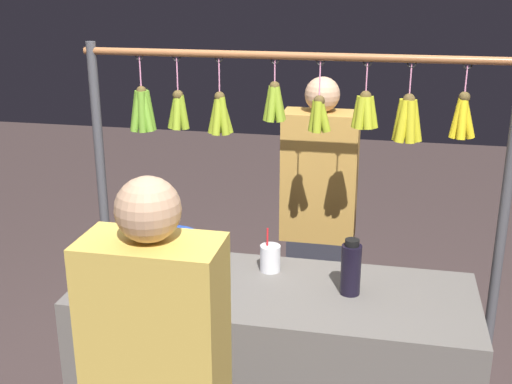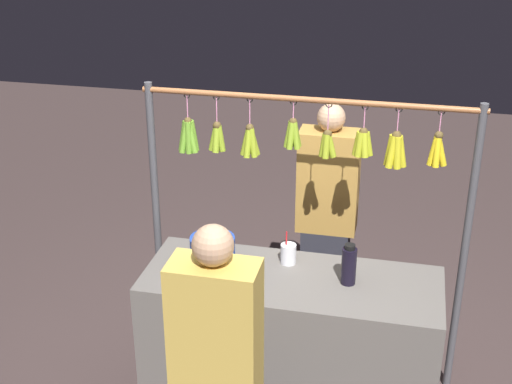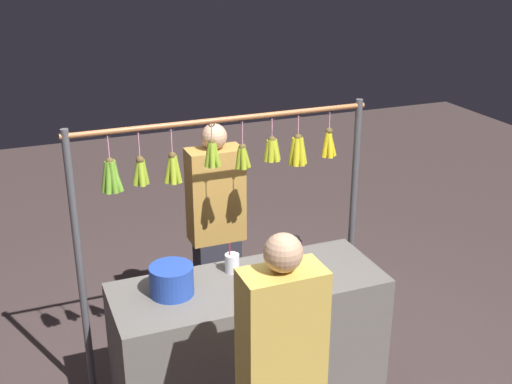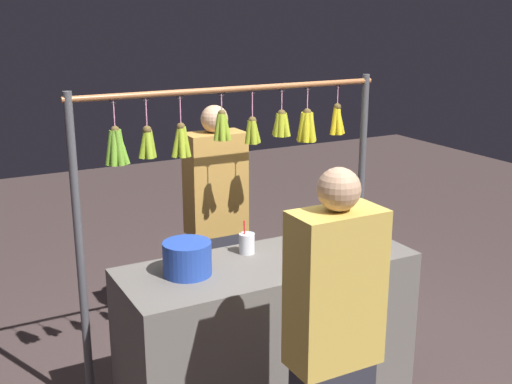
# 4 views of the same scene
# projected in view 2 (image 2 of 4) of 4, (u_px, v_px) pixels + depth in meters

# --- Properties ---
(market_counter) EXTENTS (1.59, 0.61, 0.86)m
(market_counter) POSITION_uv_depth(u_px,v_px,m) (290.00, 344.00, 3.92)
(market_counter) COLOR #66605B
(market_counter) RESTS_ON ground
(display_rack) EXTENTS (1.85, 0.12, 1.76)m
(display_rack) POSITION_uv_depth(u_px,v_px,m) (306.00, 176.00, 3.92)
(display_rack) COLOR #4C4C51
(display_rack) RESTS_ON ground
(water_bottle) EXTENTS (0.08, 0.08, 0.23)m
(water_bottle) POSITION_uv_depth(u_px,v_px,m) (349.00, 265.00, 3.66)
(water_bottle) COLOR black
(water_bottle) RESTS_ON market_counter
(blue_bucket) EXTENTS (0.25, 0.25, 0.17)m
(blue_bucket) POSITION_uv_depth(u_px,v_px,m) (213.00, 251.00, 3.83)
(blue_bucket) COLOR #2648B1
(blue_bucket) RESTS_ON market_counter
(drink_cup) EXTENTS (0.09, 0.09, 0.19)m
(drink_cup) POSITION_uv_depth(u_px,v_px,m) (288.00, 254.00, 3.87)
(drink_cup) COLOR silver
(drink_cup) RESTS_ON market_counter
(vendor_person) EXTENTS (0.37, 0.20, 1.57)m
(vendor_person) POSITION_uv_depth(u_px,v_px,m) (326.00, 224.00, 4.50)
(vendor_person) COLOR #2D2D38
(vendor_person) RESTS_ON ground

